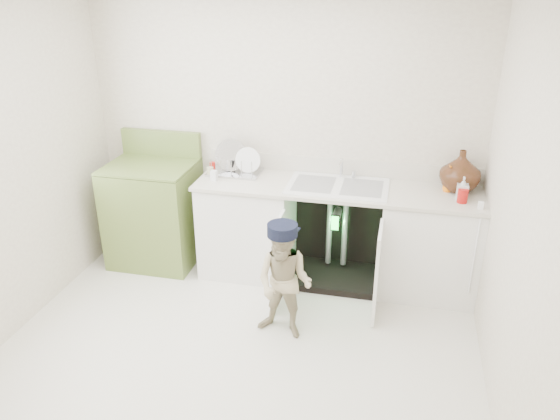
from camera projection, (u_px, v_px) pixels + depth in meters
The scene contains 5 objects.
ground at pixel (237, 352), 4.03m from camera, with size 3.50×3.50×0.00m, color silver.
room_shell at pixel (231, 196), 3.52m from camera, with size 6.00×5.50×1.26m.
counter_run at pixel (340, 231), 4.79m from camera, with size 2.44×1.02×1.25m.
avocado_stove at pixel (154, 212), 5.12m from camera, with size 0.78×0.65×1.21m.
repair_worker at pixel (284, 281), 4.05m from camera, with size 0.58×0.78×0.93m.
Camera 1 is at (1.04, -3.10, 2.60)m, focal length 35.00 mm.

